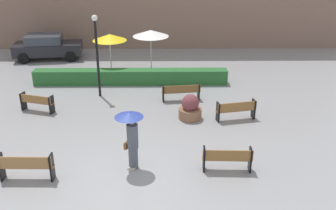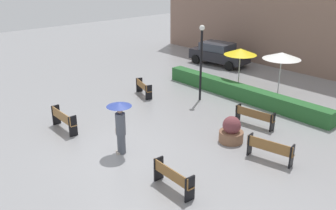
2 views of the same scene
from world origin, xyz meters
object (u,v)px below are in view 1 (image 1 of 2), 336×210
at_px(bench_far_left, 37,102).
at_px(parked_car, 47,46).
at_px(bench_far_right, 236,109).
at_px(bench_near_right, 227,158).
at_px(pedestrian_with_umbrella, 131,133).
at_px(patio_umbrella_yellow, 109,37).
at_px(patio_umbrella_white, 151,33).
at_px(bench_near_left, 26,166).
at_px(bench_back_row, 181,91).
at_px(planter_pot, 190,108).
at_px(lamp_post, 97,48).

height_order(bench_far_left, parked_car, parked_car).
distance_m(bench_far_right, bench_near_right, 4.09).
xyz_separation_m(bench_far_right, pedestrian_with_umbrella, (-4.19, -3.74, 0.83)).
bearing_deg(parked_car, pedestrian_with_umbrella, -63.90).
xyz_separation_m(patio_umbrella_yellow, patio_umbrella_white, (2.23, 0.67, 0.06)).
bearing_deg(bench_far_left, bench_near_left, -76.97).
distance_m(bench_far_right, pedestrian_with_umbrella, 5.67).
bearing_deg(bench_back_row, planter_pot, -81.08).
bearing_deg(bench_near_left, parked_car, 102.24).
xyz_separation_m(bench_far_right, lamp_post, (-6.27, 2.83, 1.94)).
bearing_deg(patio_umbrella_white, bench_back_row, -70.17).
bearing_deg(lamp_post, bench_near_left, -100.06).
bearing_deg(planter_pot, bench_far_right, -5.27).
bearing_deg(bench_far_left, lamp_post, 36.20).
xyz_separation_m(bench_far_left, lamp_post, (2.54, 1.86, 1.96)).
xyz_separation_m(lamp_post, parked_car, (-4.25, 6.36, -1.63)).
height_order(lamp_post, patio_umbrella_white, lamp_post).
distance_m(bench_far_right, bench_back_row, 3.16).
xyz_separation_m(bench_back_row, parked_car, (-8.24, 7.00, 0.34)).
distance_m(planter_pot, patio_umbrella_yellow, 7.17).
bearing_deg(bench_back_row, bench_far_left, -169.40).
relative_size(bench_far_left, parked_car, 0.37).
xyz_separation_m(bench_near_right, patio_umbrella_yellow, (-5.08, 9.78, 1.71)).
distance_m(pedestrian_with_umbrella, lamp_post, 6.97).
bearing_deg(parked_car, patio_umbrella_white, -22.00).
distance_m(bench_back_row, patio_umbrella_white, 4.91).
relative_size(bench_near_right, pedestrian_with_umbrella, 0.81).
bearing_deg(patio_umbrella_white, bench_near_left, -108.84).
relative_size(bench_near_left, lamp_post, 0.44).
relative_size(planter_pot, patio_umbrella_yellow, 0.46).
bearing_deg(pedestrian_with_umbrella, bench_near_right, -4.20).
height_order(planter_pot, patio_umbrella_yellow, patio_umbrella_yellow).
relative_size(bench_near_left, patio_umbrella_white, 0.72).
height_order(bench_far_right, parked_car, parked_car).
bearing_deg(bench_back_row, patio_umbrella_yellow, 136.17).
xyz_separation_m(lamp_post, patio_umbrella_white, (2.44, 3.66, -0.17)).
height_order(bench_near_right, patio_umbrella_white, patio_umbrella_white).
xyz_separation_m(planter_pot, patio_umbrella_white, (-1.86, 6.30, 1.80)).
height_order(patio_umbrella_yellow, patio_umbrella_white, patio_umbrella_white).
bearing_deg(parked_car, bench_near_left, -77.76).
bearing_deg(planter_pot, parked_car, 133.53).
bearing_deg(bench_far_left, pedestrian_with_umbrella, -45.47).
xyz_separation_m(bench_far_right, patio_umbrella_yellow, (-6.05, 5.81, 1.71)).
distance_m(bench_near_left, pedestrian_with_umbrella, 3.53).
bearing_deg(bench_far_right, parked_car, 138.87).
relative_size(bench_near_right, patio_umbrella_white, 0.69).
relative_size(bench_back_row, bench_near_left, 1.05).
relative_size(bench_far_right, bench_far_left, 1.10).
bearing_deg(bench_near_left, bench_far_right, 30.50).
xyz_separation_m(patio_umbrella_white, parked_car, (-6.69, 2.70, -1.46)).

